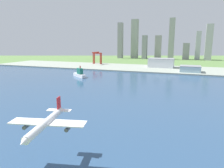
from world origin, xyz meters
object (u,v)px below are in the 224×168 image
Objects in this scene: port_crane_red at (97,55)px; warehouse_annex at (190,69)px; airplane_landing at (46,123)px; warehouse_main at (161,63)px; ferry_boat at (80,74)px.

warehouse_annex is (247.97, -80.18, -18.50)m from port_crane_red.
airplane_landing is at bearing -68.05° from port_crane_red.
port_crane_red is 0.69× the size of warehouse_main.
ferry_boat is at bearing 116.40° from airplane_landing.
warehouse_main reaches higher than ferry_boat.
warehouse_annex is (188.07, 125.41, 2.90)m from ferry_boat.
port_crane_red is (-59.90, 205.59, 21.40)m from ferry_boat.
airplane_landing is 1.15× the size of ferry_boat.
warehouse_annex is at bearing 79.91° from airplane_landing.
warehouse_annex is (66.03, 371.25, -14.59)m from airplane_landing.
ferry_boat is 0.60× the size of warehouse_main.
warehouse_main is 1.49× the size of warehouse_annex.
warehouse_main is at bearing -5.75° from port_crane_red.
warehouse_annex is (66.84, -61.94, -4.56)m from warehouse_main.
ferry_boat is 0.89× the size of warehouse_annex.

